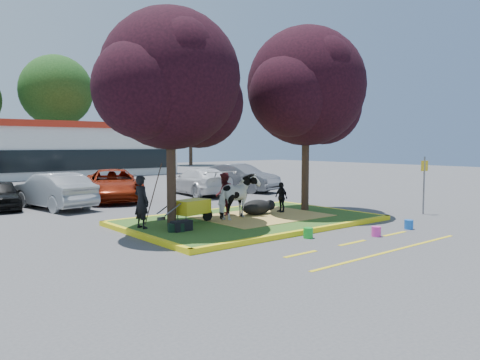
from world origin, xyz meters
TOP-DOWN VIEW (x-y plane):
  - ground at (0.00, 0.00)m, footprint 90.00×90.00m
  - median_island at (0.00, 0.00)m, footprint 8.00×5.00m
  - curb_near at (0.00, -2.58)m, footprint 8.30×0.16m
  - curb_far at (0.00, 2.58)m, footprint 8.30×0.16m
  - curb_left at (-4.08, 0.00)m, footprint 0.16×5.30m
  - curb_right at (4.08, 0.00)m, footprint 0.16×5.30m
  - straw_bedding at (0.60, 0.00)m, footprint 4.20×3.00m
  - tree_purple_left at (-2.78, 0.38)m, footprint 5.06×4.20m
  - tree_purple_right at (2.92, 0.18)m, footprint 5.30×4.40m
  - fire_lane_stripe_a at (-2.00, -4.20)m, footprint 1.10×0.12m
  - fire_lane_stripe_b at (0.00, -4.20)m, footprint 1.10×0.12m
  - fire_lane_stripe_c at (2.00, -4.20)m, footprint 1.10×0.12m
  - fire_lane_long at (0.00, -5.40)m, footprint 6.00×0.10m
  - retail_building at (2.00, 27.98)m, footprint 20.40×8.40m
  - treeline at (1.23, 37.61)m, footprint 46.58×7.80m
  - cow at (-0.42, 0.11)m, footprint 1.96×1.40m
  - calf at (0.68, 0.43)m, footprint 1.39×1.08m
  - handler at (-3.70, 0.61)m, footprint 0.46×0.62m
  - visitor_a at (-0.31, 1.03)m, footprint 0.88×0.92m
  - visitor_b at (1.74, 0.30)m, footprint 0.34×0.67m
  - wheelbarrow at (-2.04, 0.42)m, footprint 1.96×0.85m
  - gear_bag_dark at (-3.02, -0.50)m, footprint 0.60×0.36m
  - gear_bag_green at (-3.20, -0.50)m, footprint 0.52×0.44m
  - sign_post at (6.27, -2.70)m, footprint 0.30×0.13m
  - bucket_green at (-0.44, -3.01)m, footprint 0.34×0.34m
  - bucket_pink at (1.25, -4.08)m, footprint 0.31×0.31m
  - bucket_blue at (3.01, -4.05)m, footprint 0.35×0.35m
  - car_black at (-5.70, 8.78)m, footprint 2.00×3.65m
  - car_silver at (-3.98, 7.69)m, footprint 2.28×4.62m
  - car_red at (-0.93, 8.76)m, footprint 4.04×5.75m
  - car_white at (3.56, 8.23)m, footprint 2.55×5.00m
  - car_grey at (6.30, 8.26)m, footprint 2.75×4.89m

SIDE VIEW (x-z plane):
  - ground at x=0.00m, z-range 0.00..0.00m
  - fire_lane_stripe_a at x=-2.00m, z-range 0.00..0.01m
  - fire_lane_stripe_b at x=0.00m, z-range 0.00..0.01m
  - fire_lane_stripe_c at x=2.00m, z-range 0.00..0.01m
  - fire_lane_long at x=0.00m, z-range 0.00..0.01m
  - median_island at x=0.00m, z-range 0.00..0.15m
  - curb_near at x=0.00m, z-range 0.00..0.15m
  - curb_far at x=0.00m, z-range 0.00..0.15m
  - curb_left at x=-4.08m, z-range 0.00..0.15m
  - curb_right at x=4.08m, z-range 0.00..0.15m
  - bucket_pink at x=1.25m, z-range 0.00..0.29m
  - bucket_blue at x=3.01m, z-range 0.00..0.29m
  - bucket_green at x=-0.44m, z-range 0.00..0.29m
  - straw_bedding at x=0.60m, z-range 0.15..0.16m
  - gear_bag_green at x=-3.20m, z-range 0.15..0.39m
  - gear_bag_dark at x=-3.02m, z-range 0.15..0.45m
  - calf at x=0.68m, z-range 0.15..0.68m
  - car_black at x=-5.70m, z-range 0.00..1.18m
  - wheelbarrow at x=-2.04m, z-range 0.29..1.03m
  - car_white at x=3.56m, z-range 0.00..1.39m
  - visitor_b at x=1.74m, z-range 0.15..1.26m
  - car_silver at x=-3.98m, z-range 0.00..1.46m
  - car_red at x=-0.93m, z-range 0.00..1.46m
  - car_grey at x=6.30m, z-range 0.00..1.52m
  - visitor_a at x=-0.31m, z-range 0.15..1.65m
  - cow at x=-0.42m, z-range 0.15..1.66m
  - handler at x=-3.70m, z-range 0.15..1.72m
  - sign_post at x=6.27m, z-range 0.23..2.40m
  - retail_building at x=2.00m, z-range 0.05..4.45m
  - tree_purple_left at x=-2.78m, z-range 1.10..7.61m
  - tree_purple_right at x=2.92m, z-range 1.15..7.97m
  - treeline at x=1.23m, z-range 0.42..15.05m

